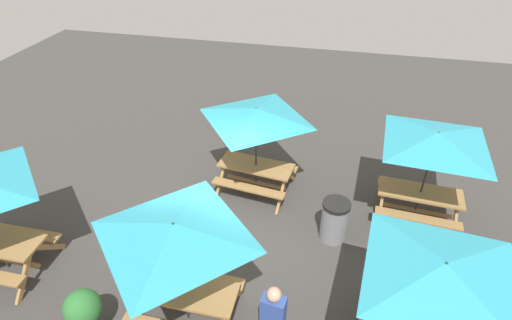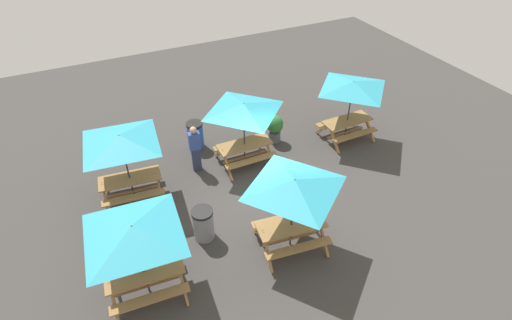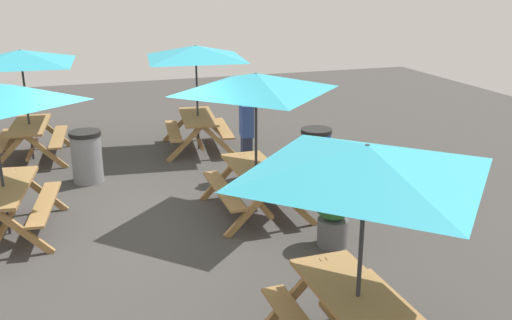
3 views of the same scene
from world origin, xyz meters
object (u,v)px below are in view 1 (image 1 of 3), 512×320
Objects in this scene: picnic_table_4 at (440,278)px; potted_plant_0 at (85,313)px; picnic_table_2 at (176,238)px; trash_bin_gray at (334,220)px; picnic_table_1 at (256,120)px; picnic_table_3 at (435,145)px.

picnic_table_4 is 2.66× the size of potted_plant_0.
picnic_table_2 and picnic_table_4 have the same top height.
potted_plant_0 reaches higher than trash_bin_gray.
picnic_table_1 is at bearing -40.96° from picnic_table_4.
picnic_table_1 is 5.05m from potted_plant_0.
trash_bin_gray is at bearing 155.30° from picnic_table_1.
potted_plant_0 is (5.27, 0.79, -1.39)m from picnic_table_4.
potted_plant_0 is (1.49, 0.67, -1.39)m from picnic_table_2.
picnic_table_1 is 2.79m from trash_bin_gray.
picnic_table_1 and picnic_table_2 have the same top height.
picnic_table_3 and picnic_table_4 have the same top height.
picnic_table_2 is 5.52m from picnic_table_3.
picnic_table_4 is (-3.42, 3.69, 0.00)m from picnic_table_1.
picnic_table_4 reaches higher than potted_plant_0.
picnic_table_3 reaches higher than potted_plant_0.
trash_bin_gray is (1.42, -2.45, -1.49)m from picnic_table_4.
trash_bin_gray is (-2.37, -2.56, -1.49)m from picnic_table_2.
picnic_table_4 is at bearing -178.52° from picnic_table_2.
picnic_table_2 is 3.79m from trash_bin_gray.
picnic_table_1 is 0.83× the size of picnic_table_4.
picnic_table_1 is 1.00× the size of picnic_table_2.
picnic_table_2 is at bearing 91.74° from picnic_table_1.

